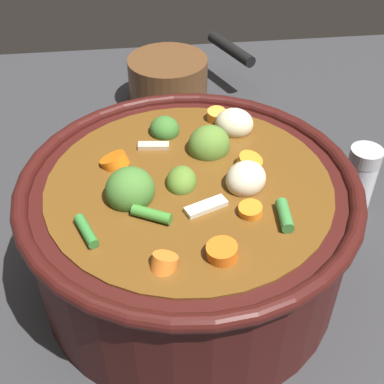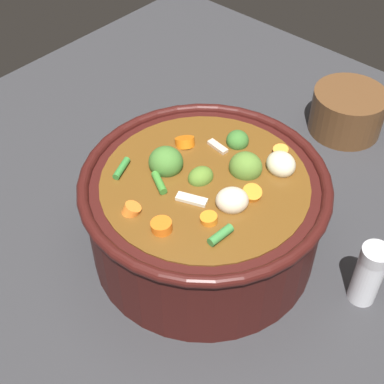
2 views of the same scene
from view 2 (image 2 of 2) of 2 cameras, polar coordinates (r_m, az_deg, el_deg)
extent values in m
plane|color=#2D2D30|center=(0.76, 1.17, -5.57)|extent=(1.10, 1.10, 0.00)
cylinder|color=#38110F|center=(0.71, 1.24, -2.48)|extent=(0.29, 0.29, 0.12)
torus|color=#38110F|center=(0.67, 1.32, 1.02)|extent=(0.31, 0.31, 0.01)
cylinder|color=brown|center=(0.71, 1.24, -2.21)|extent=(0.25, 0.25, 0.12)
ellipsoid|color=#547B2C|center=(0.68, 5.50, 2.53)|extent=(0.05, 0.05, 0.04)
ellipsoid|color=#386D2A|center=(0.72, 4.67, 5.26)|extent=(0.04, 0.04, 0.03)
ellipsoid|color=#41742D|center=(0.68, -2.69, 3.06)|extent=(0.06, 0.06, 0.04)
ellipsoid|color=#557A29|center=(0.67, 1.01, 1.61)|extent=(0.03, 0.04, 0.03)
cylinder|color=orange|center=(0.62, -3.12, -3.67)|extent=(0.03, 0.02, 0.02)
cylinder|color=orange|center=(0.64, -6.21, -1.87)|extent=(0.03, 0.03, 0.02)
cylinder|color=orange|center=(0.72, -0.73, 5.12)|extent=(0.04, 0.04, 0.02)
cylinder|color=orange|center=(0.65, 6.10, -0.26)|extent=(0.03, 0.03, 0.02)
cylinder|color=orange|center=(0.62, 1.75, -2.86)|extent=(0.03, 0.03, 0.01)
cylinder|color=orange|center=(0.71, 9.04, 3.91)|extent=(0.02, 0.02, 0.02)
ellipsoid|color=beige|center=(0.69, 9.08, 2.81)|extent=(0.05, 0.04, 0.03)
ellipsoid|color=beige|center=(0.64, 4.12, -0.88)|extent=(0.05, 0.05, 0.03)
cylinder|color=#327C33|center=(0.68, -7.23, 2.43)|extent=(0.02, 0.03, 0.01)
cylinder|color=#3B812D|center=(0.66, -3.38, 0.97)|extent=(0.03, 0.02, 0.01)
cylinder|color=#387F39|center=(0.60, 2.95, -4.42)|extent=(0.01, 0.03, 0.01)
cube|color=beige|center=(0.71, 2.63, 4.65)|extent=(0.03, 0.01, 0.01)
cube|color=beige|center=(0.64, -0.04, -0.78)|extent=(0.04, 0.02, 0.01)
cylinder|color=silver|center=(0.71, 17.47, -8.43)|extent=(0.03, 0.03, 0.07)
cylinder|color=#B7B7BC|center=(0.68, 18.30, -6.13)|extent=(0.04, 0.04, 0.02)
cylinder|color=brown|center=(0.95, 15.61, 7.94)|extent=(0.12, 0.12, 0.07)
camera|label=1|loc=(0.39, -39.29, 7.58)|focal=48.00mm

